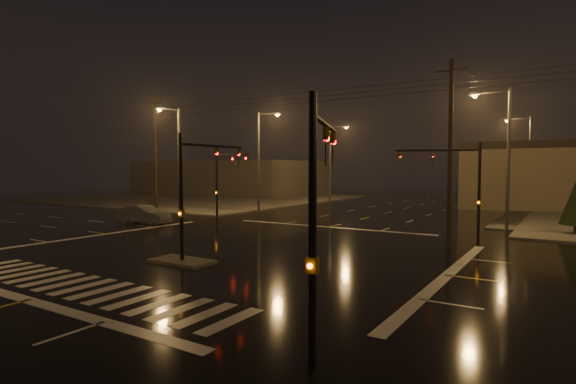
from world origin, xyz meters
name	(u,v)px	position (x,y,z in m)	size (l,w,h in m)	color
ground	(236,250)	(0.00, 0.00, 0.00)	(140.00, 140.00, 0.00)	black
sidewalk_nw	(204,198)	(-30.00, 30.00, 0.06)	(36.00, 36.00, 0.12)	#4A4742
median_island	(182,261)	(0.00, -4.00, 0.07)	(3.00, 1.60, 0.15)	#4A4742
crosswalk	(83,287)	(0.00, -9.00, 0.01)	(15.00, 2.60, 0.01)	beige
stop_bar_near	(28,300)	(0.00, -11.00, 0.01)	(16.00, 0.50, 0.01)	beige
stop_bar_far	(329,227)	(0.00, 11.00, 0.01)	(16.00, 0.50, 0.01)	beige
commercial_block	(230,178)	(-35.00, 42.00, 2.80)	(30.00, 18.00, 5.60)	#433F3B
signal_mast_median	(195,182)	(0.00, -3.07, 3.75)	(0.25, 4.59, 6.00)	black
signal_mast_ne	(461,178)	(9.50, 10.14, 3.79)	(4.84, 1.86, 6.00)	black
signal_mast_nw	(223,175)	(-9.50, 10.14, 3.79)	(4.84, 1.86, 6.00)	black
signal_mast_se	(318,197)	(10.23, -9.75, 3.71)	(1.55, 3.87, 6.00)	black
streetlight_1	(261,154)	(-11.18, 18.00, 5.80)	(2.77, 0.32, 10.00)	#38383A
streetlight_2	(332,158)	(-11.18, 34.00, 5.80)	(2.77, 0.32, 10.00)	#38383A
streetlight_3	(504,148)	(11.18, 16.00, 5.80)	(2.77, 0.32, 10.00)	#38383A
streetlight_4	(527,155)	(11.18, 36.00, 5.80)	(2.77, 0.32, 10.00)	#38383A
streetlight_5	(176,153)	(-16.00, 11.18, 5.80)	(0.32, 2.77, 10.00)	#38383A
utility_pole_0	(156,152)	(-22.00, 14.00, 6.13)	(2.20, 0.32, 12.00)	black
utility_pole_1	(450,143)	(8.00, 14.00, 6.13)	(2.20, 0.32, 12.00)	black
conifer_0	(576,202)	(15.57, 15.97, 2.21)	(1.94, 1.94, 3.73)	black
car_crossing	(144,215)	(-13.41, 5.10, 0.73)	(1.54, 4.40, 1.45)	slate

